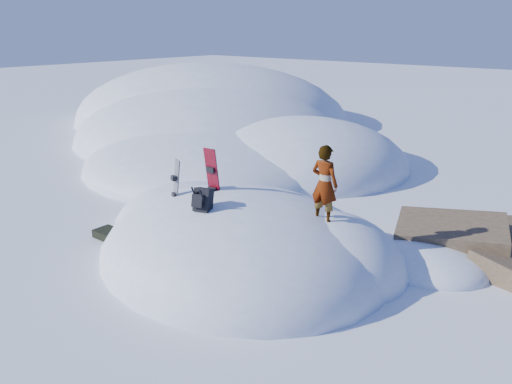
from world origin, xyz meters
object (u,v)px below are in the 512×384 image
Objects in this scene: snowboard_red at (213,182)px; backpack at (202,200)px; snowboard_dark at (175,188)px; person at (324,184)px.

snowboard_red is 2.87× the size of backpack.
person is (3.38, 1.10, 0.53)m from snowboard_dark.
person reaches higher than backpack.
backpack is 0.36× the size of person.
backpack is at bearing 3.43° from snowboard_dark.
person is at bearing 39.99° from snowboard_dark.
snowboard_dark is 3.59m from person.
person is at bearing 22.00° from backpack.
backpack is 2.56m from person.
snowboard_red is at bearing 107.86° from backpack.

